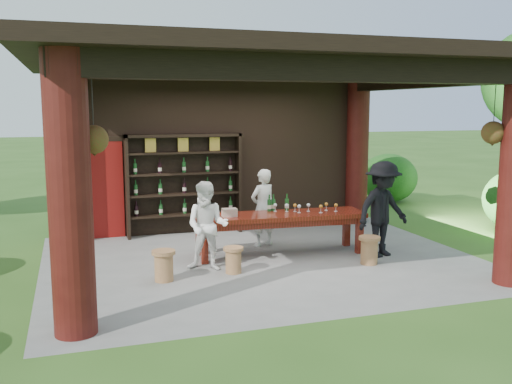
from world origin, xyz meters
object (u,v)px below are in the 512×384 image
object	(u,v)px
wine_shelf	(184,184)
stool_far_left	(164,265)
napkin_basket	(229,212)
stool_near_right	(369,249)
tasting_table	(280,220)
stool_near_left	(233,259)
guest_man	(383,209)
guest_woman	(207,226)
host	(263,208)

from	to	relation	value
wine_shelf	stool_far_left	size ratio (longest dim) A/B	4.96
stool_far_left	napkin_basket	world-z (taller)	napkin_basket
wine_shelf	stool_near_right	world-z (taller)	wine_shelf
tasting_table	wine_shelf	bearing A→B (deg)	121.82
stool_near_left	stool_far_left	world-z (taller)	stool_far_left
guest_man	tasting_table	bearing A→B (deg)	143.98
stool_near_left	guest_woman	size ratio (longest dim) A/B	0.29
host	stool_near_left	bearing A→B (deg)	37.12
stool_far_left	napkin_basket	size ratio (longest dim) A/B	1.85
stool_far_left	guest_man	xyz separation A→B (m)	(3.96, 0.29, 0.60)
stool_far_left	guest_woman	xyz separation A→B (m)	(0.79, 0.40, 0.48)
stool_near_right	napkin_basket	xyz separation A→B (m)	(-2.16, 1.12, 0.57)
stool_near_left	napkin_basket	xyz separation A→B (m)	(0.19, 0.92, 0.59)
guest_woman	stool_far_left	bearing A→B (deg)	-128.24
stool_near_left	napkin_basket	size ratio (longest dim) A/B	1.64
stool_near_right	guest_man	distance (m)	0.87
stool_far_left	guest_man	bearing A→B (deg)	4.13
guest_man	stool_far_left	bearing A→B (deg)	170.20
stool_near_left	guest_woman	bearing A→B (deg)	137.68
stool_near_left	stool_near_right	xyz separation A→B (m)	(2.35, -0.20, 0.03)
wine_shelf	host	distance (m)	1.92
stool_near_left	guest_woman	world-z (taller)	guest_woman
wine_shelf	guest_woman	xyz separation A→B (m)	(-0.15, -2.72, -0.33)
stool_far_left	napkin_basket	xyz separation A→B (m)	(1.32, 1.00, 0.56)
tasting_table	guest_woman	distance (m)	1.59
stool_near_right	stool_far_left	bearing A→B (deg)	177.96
stool_near_left	stool_near_right	distance (m)	2.35
host	guest_man	distance (m)	2.27
stool_far_left	guest_woman	bearing A→B (deg)	26.80
wine_shelf	guest_man	bearing A→B (deg)	-43.08
guest_woman	stool_near_right	bearing A→B (deg)	14.03
stool_far_left	napkin_basket	distance (m)	1.75
stool_far_left	host	bearing A→B (deg)	37.65
guest_man	stool_near_right	bearing A→B (deg)	-153.38
tasting_table	guest_woman	size ratio (longest dim) A/B	2.15
napkin_basket	tasting_table	bearing A→B (deg)	-1.32
stool_near_left	guest_woman	xyz separation A→B (m)	(-0.35, 0.32, 0.51)
wine_shelf	guest_man	xyz separation A→B (m)	(3.03, -2.83, -0.20)
stool_far_left	stool_near_right	bearing A→B (deg)	-2.04
wine_shelf	tasting_table	bearing A→B (deg)	-58.18
tasting_table	napkin_basket	bearing A→B (deg)	178.68
guest_man	napkin_basket	xyz separation A→B (m)	(-2.63, 0.71, -0.03)
tasting_table	stool_near_right	size ratio (longest dim) A/B	6.57
stool_near_right	stool_far_left	xyz separation A→B (m)	(-3.48, 0.12, 0.00)
guest_man	stool_near_left	bearing A→B (deg)	170.26
stool_near_right	guest_woman	distance (m)	2.79
tasting_table	stool_far_left	distance (m)	2.49
tasting_table	stool_near_left	size ratio (longest dim) A/B	7.37
stool_near_right	stool_near_left	bearing A→B (deg)	175.06
stool_near_right	napkin_basket	size ratio (longest dim) A/B	1.84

